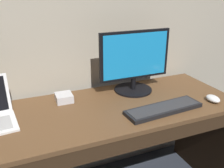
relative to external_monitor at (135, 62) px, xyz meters
name	(u,v)px	position (x,y,z in m)	size (l,w,h in m)	color
desk	(90,142)	(-0.37, -0.17, -0.41)	(1.83, 0.62, 0.72)	brown
external_monitor	(135,62)	(0.00, 0.00, 0.00)	(0.48, 0.25, 0.41)	black
wired_keyboard	(164,109)	(0.03, -0.32, -0.19)	(0.47, 0.16, 0.03)	black
computer_mouse	(213,99)	(0.37, -0.33, -0.18)	(0.07, 0.10, 0.04)	white
external_drive_box	(64,98)	(-0.47, 0.02, -0.18)	(0.10, 0.11, 0.05)	silver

